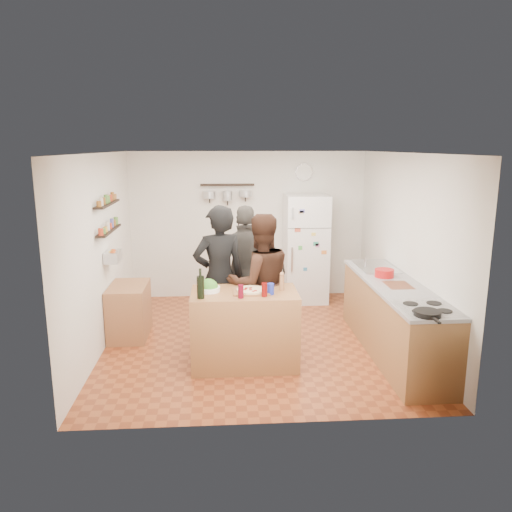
{
  "coord_description": "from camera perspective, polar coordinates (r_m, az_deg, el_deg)",
  "views": [
    {
      "loc": [
        -0.44,
        -6.38,
        2.59
      ],
      "look_at": [
        0.0,
        0.1,
        1.15
      ],
      "focal_mm": 35.0,
      "sensor_mm": 36.0,
      "label": 1
    }
  ],
  "objects": [
    {
      "name": "prep_island",
      "position": [
        6.02,
        -1.33,
        -8.27
      ],
      "size": [
        1.25,
        0.72,
        0.91
      ],
      "primitive_type": "cube",
      "color": "olive",
      "rests_on": "floor"
    },
    {
      "name": "person_center",
      "position": [
        6.31,
        0.49,
        -3.14
      ],
      "size": [
        0.99,
        0.85,
        1.77
      ],
      "primitive_type": "imported",
      "rotation": [
        0.0,
        0.0,
        3.37
      ],
      "color": "black",
      "rests_on": "floor"
    },
    {
      "name": "person_back",
      "position": [
        6.87,
        -1.03,
        -1.69
      ],
      "size": [
        1.07,
        0.46,
        1.81
      ],
      "primitive_type": "imported",
      "rotation": [
        0.0,
        0.0,
        3.12
      ],
      "color": "#33302D",
      "rests_on": "floor"
    },
    {
      "name": "sink",
      "position": [
        7.21,
        13.5,
        -1.28
      ],
      "size": [
        0.5,
        0.8,
        0.03
      ],
      "primitive_type": "cube",
      "color": "silver",
      "rests_on": "counter_run"
    },
    {
      "name": "counter_run",
      "position": [
        6.57,
        15.49,
        -6.99
      ],
      "size": [
        0.63,
        2.63,
        0.9
      ],
      "primitive_type": "cube",
      "color": "#9E7042",
      "rests_on": "floor"
    },
    {
      "name": "wine_glass_near",
      "position": [
        5.62,
        -1.75,
        -4.07
      ],
      "size": [
        0.06,
        0.06,
        0.15
      ],
      "primitive_type": "cylinder",
      "color": "#530716",
      "rests_on": "prep_island"
    },
    {
      "name": "pizza_board",
      "position": [
        5.86,
        -0.56,
        -4.06
      ],
      "size": [
        0.42,
        0.34,
        0.02
      ],
      "primitive_type": "cube",
      "color": "brown",
      "rests_on": "prep_island"
    },
    {
      "name": "stove_top",
      "position": [
        5.58,
        18.96,
        -5.7
      ],
      "size": [
        0.6,
        0.62,
        0.02
      ],
      "primitive_type": "cube",
      "color": "white",
      "rests_on": "counter_run"
    },
    {
      "name": "spice_shelf_upper",
      "position": [
        6.78,
        -16.64,
        5.72
      ],
      "size": [
        0.12,
        1.0,
        0.02
      ],
      "primitive_type": "cube",
      "color": "black",
      "rests_on": "left_wall"
    },
    {
      "name": "salad_bowl",
      "position": [
        5.91,
        -5.45,
        -3.79
      ],
      "size": [
        0.27,
        0.27,
        0.05
      ],
      "primitive_type": "cylinder",
      "color": "white",
      "rests_on": "prep_island"
    },
    {
      "name": "red_bowl",
      "position": [
        6.69,
        14.46,
        -1.9
      ],
      "size": [
        0.25,
        0.25,
        0.1
      ],
      "primitive_type": "cylinder",
      "color": "#B71416",
      "rests_on": "counter_run"
    },
    {
      "name": "wine_bottle",
      "position": [
        5.63,
        -6.35,
        -3.58
      ],
      "size": [
        0.08,
        0.08,
        0.26
      ],
      "primitive_type": "cylinder",
      "color": "black",
      "rests_on": "prep_island"
    },
    {
      "name": "cutting_board",
      "position": [
        6.36,
        15.95,
        -3.29
      ],
      "size": [
        0.3,
        0.4,
        0.02
      ],
      "primitive_type": "cube",
      "color": "brown",
      "rests_on": "counter_run"
    },
    {
      "name": "room_shell",
      "position": [
        6.91,
        -0.16,
        1.33
      ],
      "size": [
        4.2,
        4.2,
        4.2
      ],
      "color": "brown",
      "rests_on": "ground"
    },
    {
      "name": "pizza",
      "position": [
        5.85,
        -0.56,
        -3.88
      ],
      "size": [
        0.34,
        0.34,
        0.02
      ],
      "primitive_type": "cylinder",
      "color": "beige",
      "rests_on": "pizza_board"
    },
    {
      "name": "wall_clock",
      "position": [
        8.58,
        5.51,
        9.51
      ],
      "size": [
        0.3,
        0.03,
        0.3
      ],
      "primitive_type": "cylinder",
      "rotation": [
        1.57,
        0.0,
        0.0
      ],
      "color": "silver",
      "rests_on": "back_wall"
    },
    {
      "name": "pepper_mill",
      "position": [
        5.93,
        2.98,
        -3.08
      ],
      "size": [
        0.05,
        0.05,
        0.17
      ],
      "primitive_type": "cylinder",
      "color": "#93623D",
      "rests_on": "prep_island"
    },
    {
      "name": "side_table",
      "position": [
        7.12,
        -14.28,
        -6.1
      ],
      "size": [
        0.5,
        0.8,
        0.73
      ],
      "primitive_type": "cube",
      "color": "#9F6D42",
      "rests_on": "floor"
    },
    {
      "name": "spice_shelf_lower",
      "position": [
        6.83,
        -16.46,
        2.81
      ],
      "size": [
        0.12,
        1.0,
        0.02
      ],
      "primitive_type": "cube",
      "color": "black",
      "rests_on": "left_wall"
    },
    {
      "name": "skillet",
      "position": [
        5.32,
        19.01,
        -6.21
      ],
      "size": [
        0.27,
        0.27,
        0.05
      ],
      "primitive_type": "cylinder",
      "color": "black",
      "rests_on": "stove_top"
    },
    {
      "name": "pot_rack",
      "position": [
        8.4,
        -3.3,
        8.12
      ],
      "size": [
        0.9,
        0.04,
        0.04
      ],
      "primitive_type": "cube",
      "color": "black",
      "rests_on": "back_wall"
    },
    {
      "name": "fridge",
      "position": [
        8.42,
        5.7,
        0.86
      ],
      "size": [
        0.7,
        0.68,
        1.8
      ],
      "primitive_type": "cube",
      "color": "white",
      "rests_on": "floor"
    },
    {
      "name": "salt_canister",
      "position": [
        5.76,
        1.69,
        -3.78
      ],
      "size": [
        0.08,
        0.08,
        0.13
      ],
      "primitive_type": "cylinder",
      "color": "navy",
      "rests_on": "prep_island"
    },
    {
      "name": "person_left",
      "position": [
        6.44,
        -4.22,
        -2.41
      ],
      "size": [
        0.78,
        0.61,
        1.87
      ],
      "primitive_type": "imported",
      "rotation": [
        0.0,
        0.0,
        3.41
      ],
      "color": "black",
      "rests_on": "floor"
    },
    {
      "name": "produce_basket",
      "position": [
        6.89,
        -16.03,
        -0.05
      ],
      "size": [
        0.18,
        0.35,
        0.14
      ],
      "primitive_type": "cube",
      "color": "silver",
      "rests_on": "left_wall"
    },
    {
      "name": "wine_glass_far",
      "position": [
        5.67,
        0.96,
        -3.88
      ],
      "size": [
        0.07,
        0.07,
        0.16
      ],
      "primitive_type": "cylinder",
      "color": "#5A0907",
      "rests_on": "prep_island"
    }
  ]
}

